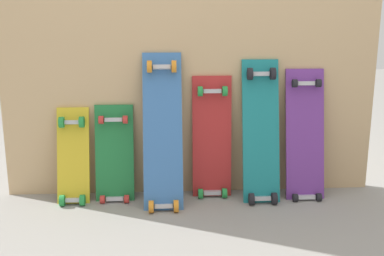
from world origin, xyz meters
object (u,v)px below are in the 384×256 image
(skateboard_yellow, at_px, (73,161))
(skateboard_green, at_px, (115,159))
(skateboard_red, at_px, (212,142))
(skateboard_teal, at_px, (261,136))
(skateboard_blue, at_px, (163,136))
(skateboard_purple, at_px, (305,140))

(skateboard_yellow, xyz_separation_m, skateboard_green, (0.25, 0.02, 0.00))
(skateboard_red, distance_m, skateboard_teal, 0.30)
(skateboard_green, bearing_deg, skateboard_red, 2.61)
(skateboard_yellow, distance_m, skateboard_green, 0.25)
(skateboard_yellow, bearing_deg, skateboard_teal, -1.05)
(skateboard_green, height_order, skateboard_blue, skateboard_blue)
(skateboard_purple, bearing_deg, skateboard_red, 175.35)
(skateboard_yellow, relative_size, skateboard_red, 0.77)
(skateboard_green, distance_m, skateboard_red, 0.60)
(skateboard_yellow, xyz_separation_m, skateboard_blue, (0.54, -0.06, 0.16))
(skateboard_blue, xyz_separation_m, skateboard_red, (0.30, 0.11, -0.07))
(skateboard_blue, bearing_deg, skateboard_purple, 4.11)
(skateboard_red, relative_size, skateboard_purple, 0.94)
(skateboard_red, bearing_deg, skateboard_purple, -4.65)
(skateboard_purple, bearing_deg, skateboard_teal, -175.82)
(skateboard_red, bearing_deg, skateboard_blue, -160.20)
(skateboard_blue, relative_size, skateboard_red, 1.18)
(skateboard_yellow, distance_m, skateboard_teal, 1.14)
(skateboard_teal, bearing_deg, skateboard_red, 167.10)
(skateboard_yellow, height_order, skateboard_red, skateboard_red)
(skateboard_green, xyz_separation_m, skateboard_blue, (0.29, -0.08, 0.16))
(skateboard_green, bearing_deg, skateboard_blue, -15.43)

